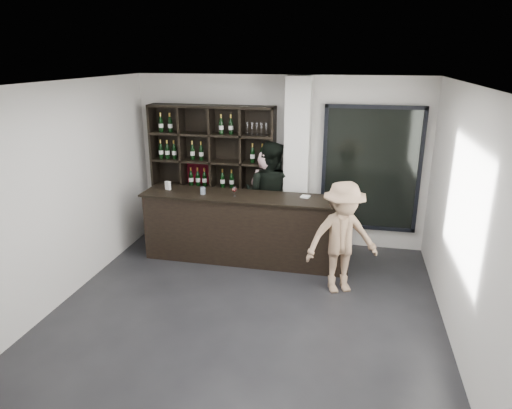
% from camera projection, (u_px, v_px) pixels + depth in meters
% --- Properties ---
extents(floor, '(5.00, 5.50, 0.01)m').
position_uv_depth(floor, '(242.00, 320.00, 5.80)').
color(floor, black).
rests_on(floor, ground).
extents(wine_shelf, '(2.20, 0.35, 2.40)m').
position_uv_depth(wine_shelf, '(213.00, 174.00, 8.03)').
color(wine_shelf, black).
rests_on(wine_shelf, floor).
extents(structural_column, '(0.40, 0.40, 2.90)m').
position_uv_depth(structural_column, '(297.00, 166.00, 7.57)').
color(structural_column, silver).
rests_on(structural_column, floor).
extents(glass_panel, '(1.60, 0.08, 2.10)m').
position_uv_depth(glass_panel, '(371.00, 169.00, 7.55)').
color(glass_panel, black).
rests_on(glass_panel, floor).
extents(tasting_counter, '(3.35, 0.69, 1.11)m').
position_uv_depth(tasting_counter, '(247.00, 228.00, 7.32)').
color(tasting_counter, black).
rests_on(tasting_counter, floor).
extents(taster_pink, '(0.73, 0.59, 1.71)m').
position_uv_depth(taster_pink, '(267.00, 199.00, 7.79)').
color(taster_pink, '#FDC4C8').
rests_on(taster_pink, floor).
extents(taster_black, '(1.03, 0.87, 1.86)m').
position_uv_depth(taster_black, '(270.00, 195.00, 7.76)').
color(taster_black, black).
rests_on(taster_black, floor).
extents(customer, '(1.19, 0.96, 1.61)m').
position_uv_depth(customer, '(342.00, 238.00, 6.29)').
color(customer, '#927358').
rests_on(customer, floor).
extents(wine_glass, '(0.09, 0.09, 0.18)m').
position_uv_depth(wine_glass, '(234.00, 191.00, 7.07)').
color(wine_glass, white).
rests_on(wine_glass, tasting_counter).
extents(spit_cup, '(0.10, 0.10, 0.11)m').
position_uv_depth(spit_cup, '(203.00, 191.00, 7.21)').
color(spit_cup, silver).
rests_on(spit_cup, tasting_counter).
extents(napkin_stack, '(0.15, 0.15, 0.02)m').
position_uv_depth(napkin_stack, '(305.00, 197.00, 7.06)').
color(napkin_stack, white).
rests_on(napkin_stack, tasting_counter).
extents(card_stand, '(0.10, 0.08, 0.14)m').
position_uv_depth(card_stand, '(168.00, 186.00, 7.45)').
color(card_stand, white).
rests_on(card_stand, tasting_counter).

